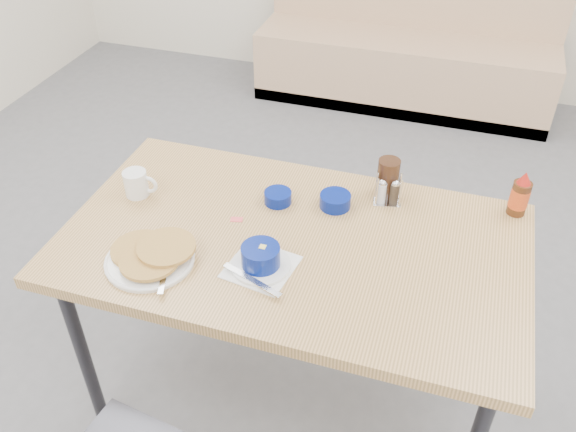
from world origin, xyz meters
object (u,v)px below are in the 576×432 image
(booth_bench, at_px, (407,48))
(butter_bowl, at_px, (335,201))
(dining_table, at_px, (293,254))
(syrup_bottle, at_px, (520,196))
(creamer_bowl, at_px, (278,197))
(grits_setting, at_px, (261,259))
(pancake_plate, at_px, (151,256))
(condiment_caddy, at_px, (388,194))
(amber_tumbler, at_px, (388,178))
(coffee_mug, at_px, (137,183))

(booth_bench, relative_size, butter_bowl, 18.94)
(dining_table, xyz_separation_m, butter_bowl, (0.08, 0.20, 0.08))
(dining_table, relative_size, syrup_bottle, 9.05)
(creamer_bowl, height_order, butter_bowl, butter_bowl)
(creamer_bowl, relative_size, butter_bowl, 0.89)
(creamer_bowl, xyz_separation_m, butter_bowl, (0.18, 0.03, 0.00))
(grits_setting, xyz_separation_m, butter_bowl, (0.13, 0.35, -0.01))
(dining_table, height_order, pancake_plate, pancake_plate)
(dining_table, xyz_separation_m, pancake_plate, (-0.36, -0.22, 0.08))
(condiment_caddy, distance_m, syrup_bottle, 0.41)
(butter_bowl, height_order, syrup_bottle, syrup_bottle)
(pancake_plate, height_order, creamer_bowl, pancake_plate)
(butter_bowl, bearing_deg, amber_tumbler, 37.38)
(coffee_mug, height_order, amber_tumbler, amber_tumbler)
(pancake_plate, distance_m, butter_bowl, 0.61)
(syrup_bottle, bearing_deg, condiment_caddy, -169.84)
(butter_bowl, relative_size, condiment_caddy, 0.95)
(grits_setting, bearing_deg, booth_bench, 88.94)
(pancake_plate, relative_size, creamer_bowl, 2.89)
(butter_bowl, bearing_deg, condiment_caddy, 24.03)
(booth_bench, xyz_separation_m, syrup_bottle, (0.64, -2.19, 0.48))
(pancake_plate, xyz_separation_m, coffee_mug, (-0.19, 0.28, 0.03))
(dining_table, bearing_deg, grits_setting, -108.46)
(creamer_bowl, distance_m, syrup_bottle, 0.76)
(pancake_plate, distance_m, creamer_bowl, 0.46)
(grits_setting, xyz_separation_m, condiment_caddy, (0.29, 0.42, 0.00))
(butter_bowl, bearing_deg, syrup_bottle, 14.26)
(butter_bowl, bearing_deg, coffee_mug, -168.14)
(creamer_bowl, bearing_deg, coffee_mug, -167.66)
(booth_bench, xyz_separation_m, coffee_mug, (-0.56, -2.47, 0.46))
(grits_setting, relative_size, condiment_caddy, 2.07)
(amber_tumbler, distance_m, condiment_caddy, 0.05)
(booth_bench, xyz_separation_m, amber_tumbler, (0.23, -2.22, 0.48))
(coffee_mug, xyz_separation_m, creamer_bowl, (0.45, 0.10, -0.03))
(booth_bench, bearing_deg, creamer_bowl, -92.45)
(condiment_caddy, relative_size, syrup_bottle, 0.68)
(amber_tumbler, bearing_deg, booth_bench, 95.85)
(booth_bench, relative_size, grits_setting, 8.66)
(dining_table, bearing_deg, creamer_bowl, 121.77)
(booth_bench, relative_size, creamer_bowl, 21.32)
(condiment_caddy, bearing_deg, butter_bowl, -168.63)
(pancake_plate, relative_size, coffee_mug, 2.25)
(creamer_bowl, height_order, amber_tumbler, amber_tumbler)
(condiment_caddy, bearing_deg, grits_setting, -137.37)
(grits_setting, bearing_deg, pancake_plate, -167.57)
(booth_bench, distance_m, syrup_bottle, 2.33)
(pancake_plate, distance_m, grits_setting, 0.32)
(booth_bench, relative_size, syrup_bottle, 12.28)
(pancake_plate, distance_m, syrup_bottle, 1.15)
(creamer_bowl, bearing_deg, condiment_caddy, 17.08)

